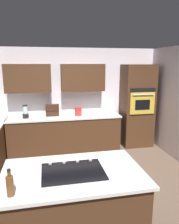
{
  "coord_description": "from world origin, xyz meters",
  "views": [
    {
      "loc": [
        0.56,
        3.63,
        2.2
      ],
      "look_at": [
        -0.37,
        -0.88,
        1.17
      ],
      "focal_mm": 34.8,
      "sensor_mm": 36.0,
      "label": 1
    }
  ],
  "objects_px": {
    "wall_oven": "(137,106)",
    "blender": "(25,112)",
    "cooktop": "(73,171)",
    "oil_bottle": "(10,185)",
    "kettle": "(78,111)",
    "spice_rack": "(52,110)"
  },
  "relations": [
    {
      "from": "spice_rack",
      "to": "kettle",
      "type": "height_order",
      "value": "spice_rack"
    },
    {
      "from": "wall_oven",
      "to": "blender",
      "type": "bearing_deg",
      "value": -0.2
    },
    {
      "from": "wall_oven",
      "to": "cooktop",
      "type": "xyz_separation_m",
      "value": [
        2.12,
        2.91,
        -0.19
      ]
    },
    {
      "from": "cooktop",
      "to": "oil_bottle",
      "type": "height_order",
      "value": "oil_bottle"
    },
    {
      "from": "oil_bottle",
      "to": "spice_rack",
      "type": "bearing_deg",
      "value": -99.23
    },
    {
      "from": "wall_oven",
      "to": "spice_rack",
      "type": "bearing_deg",
      "value": -2.13
    },
    {
      "from": "cooktop",
      "to": "kettle",
      "type": "relative_size",
      "value": 3.53
    },
    {
      "from": "oil_bottle",
      "to": "cooktop",
      "type": "bearing_deg",
      "value": -151.56
    },
    {
      "from": "cooktop",
      "to": "oil_bottle",
      "type": "distance_m",
      "value": 0.78
    },
    {
      "from": "wall_oven",
      "to": "oil_bottle",
      "type": "bearing_deg",
      "value": 49.49
    },
    {
      "from": "blender",
      "to": "spice_rack",
      "type": "bearing_deg",
      "value": -173.51
    },
    {
      "from": "blender",
      "to": "spice_rack",
      "type": "height_order",
      "value": "blender"
    },
    {
      "from": "blender",
      "to": "kettle",
      "type": "height_order",
      "value": "blender"
    },
    {
      "from": "cooktop",
      "to": "kettle",
      "type": "xyz_separation_m",
      "value": [
        -0.52,
        -2.92,
        0.1
      ]
    },
    {
      "from": "blender",
      "to": "cooktop",
      "type": "bearing_deg",
      "value": 105.02
    },
    {
      "from": "cooktop",
      "to": "kettle",
      "type": "distance_m",
      "value": 2.96
    },
    {
      "from": "spice_rack",
      "to": "oil_bottle",
      "type": "distance_m",
      "value": 3.4
    },
    {
      "from": "kettle",
      "to": "oil_bottle",
      "type": "relative_size",
      "value": 0.75
    },
    {
      "from": "wall_oven",
      "to": "kettle",
      "type": "bearing_deg",
      "value": -0.36
    },
    {
      "from": "wall_oven",
      "to": "oil_bottle",
      "type": "xyz_separation_m",
      "value": [
        2.8,
        3.27,
        -0.08
      ]
    },
    {
      "from": "blender",
      "to": "oil_bottle",
      "type": "relative_size",
      "value": 1.12
    },
    {
      "from": "wall_oven",
      "to": "spice_rack",
      "type": "relative_size",
      "value": 6.52
    }
  ]
}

